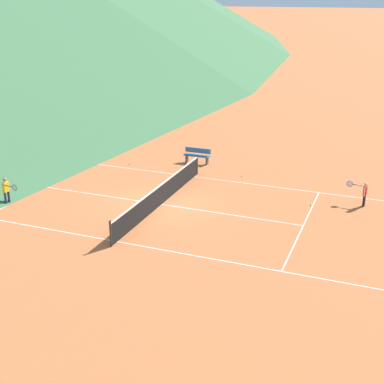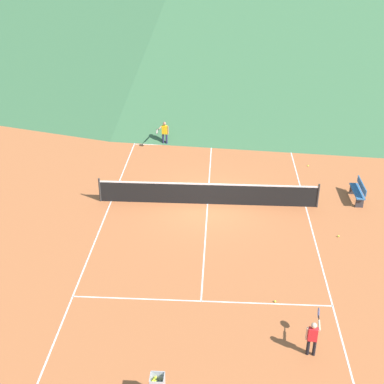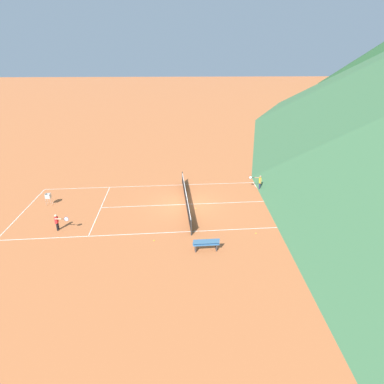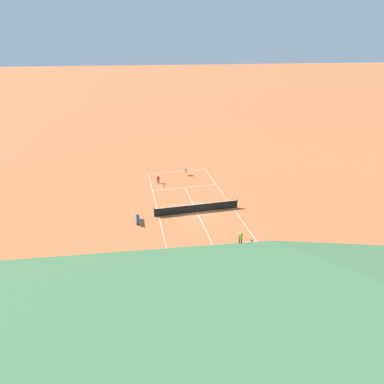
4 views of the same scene
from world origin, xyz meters
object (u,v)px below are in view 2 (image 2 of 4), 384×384
(tennis_ball_mid_court, at_px, (229,196))
(tennis_ball_by_net_right, at_px, (338,236))
(ball_hopper, at_px, (157,383))
(player_near_baseline, at_px, (313,335))
(player_far_baseline, at_px, (164,132))
(courtside_bench, at_px, (358,191))
(tennis_net, at_px, (208,193))
(player_near_service, at_px, (191,115))
(tennis_ball_alley_left, at_px, (275,301))
(tennis_ball_far_corner, at_px, (225,125))
(tennis_ball_service_box, at_px, (308,166))

(tennis_ball_mid_court, height_order, tennis_ball_by_net_right, same)
(ball_hopper, bearing_deg, player_near_baseline, 25.56)
(player_far_baseline, bearing_deg, courtside_bench, -33.15)
(tennis_net, xyz_separation_m, player_far_baseline, (-2.49, 6.45, 0.23))
(tennis_net, distance_m, courtside_bench, 6.38)
(courtside_bench, bearing_deg, player_far_baseline, 146.85)
(player_near_service, relative_size, ball_hopper, 1.43)
(ball_hopper, bearing_deg, tennis_ball_alley_left, 51.65)
(player_near_baseline, xyz_separation_m, tennis_ball_alley_left, (-0.81, 2.15, -0.62))
(player_near_baseline, relative_size, courtside_bench, 0.74)
(tennis_ball_far_corner, distance_m, tennis_ball_by_net_right, 12.52)
(player_near_baseline, xyz_separation_m, player_far_baseline, (-5.62, 14.91, 0.07))
(player_near_baseline, height_order, tennis_ball_far_corner, player_near_baseline)
(player_near_baseline, relative_size, player_far_baseline, 0.89)
(tennis_ball_alley_left, relative_size, tennis_ball_by_net_right, 1.00)
(player_near_service, relative_size, courtside_bench, 0.85)
(tennis_net, distance_m, tennis_ball_mid_court, 1.21)
(player_near_baseline, xyz_separation_m, courtside_bench, (3.21, 9.14, -0.20))
(tennis_ball_by_net_right, bearing_deg, tennis_ball_far_corner, 110.19)
(player_far_baseline, bearing_deg, tennis_ball_service_box, -18.16)
(player_far_baseline, distance_m, tennis_ball_far_corner, 4.43)
(tennis_net, distance_m, tennis_ball_by_net_right, 5.55)
(player_far_baseline, bearing_deg, tennis_net, -68.90)
(tennis_net, relative_size, tennis_ball_mid_court, 139.09)
(tennis_ball_by_net_right, height_order, ball_hopper, ball_hopper)
(tennis_ball_mid_court, distance_m, courtside_bench, 5.47)
(player_far_baseline, height_order, ball_hopper, player_far_baseline)
(player_near_baseline, xyz_separation_m, tennis_ball_by_net_right, (1.89, 6.15, -0.62))
(tennis_ball_service_box, relative_size, tennis_ball_mid_court, 1.00)
(player_near_baseline, relative_size, tennis_ball_far_corner, 16.87)
(tennis_ball_by_net_right, bearing_deg, player_near_service, 118.70)
(tennis_ball_far_corner, bearing_deg, tennis_ball_by_net_right, -69.81)
(tennis_ball_far_corner, distance_m, ball_hopper, 19.91)
(player_near_service, bearing_deg, tennis_ball_by_net_right, -61.30)
(tennis_net, height_order, player_near_service, player_near_service)
(tennis_ball_mid_court, bearing_deg, player_near_baseline, -76.23)
(tennis_net, relative_size, courtside_bench, 6.12)
(tennis_ball_mid_court, xyz_separation_m, ball_hopper, (-1.80, -11.06, 0.62))
(tennis_ball_service_box, bearing_deg, ball_hopper, -111.29)
(tennis_ball_alley_left, bearing_deg, tennis_ball_mid_court, 101.54)
(player_near_baseline, distance_m, tennis_ball_by_net_right, 6.46)
(tennis_ball_alley_left, distance_m, ball_hopper, 5.24)
(player_near_baseline, xyz_separation_m, ball_hopper, (-4.04, -1.93, 0.00))
(player_near_service, distance_m, tennis_ball_alley_left, 15.91)
(player_far_baseline, xyz_separation_m, courtside_bench, (8.83, -5.77, -0.28))
(player_near_service, xyz_separation_m, tennis_ball_alley_left, (3.59, -15.49, -0.71))
(tennis_net, xyz_separation_m, tennis_ball_mid_court, (0.90, 0.66, -0.47))
(player_far_baseline, xyz_separation_m, tennis_ball_service_box, (7.22, -2.37, -0.70))
(tennis_ball_far_corner, bearing_deg, ball_hopper, -94.63)
(tennis_ball_alley_left, height_order, tennis_ball_by_net_right, same)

